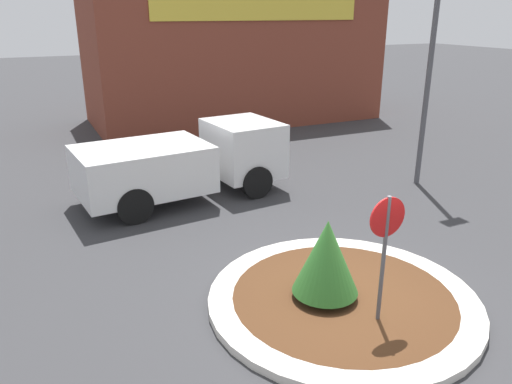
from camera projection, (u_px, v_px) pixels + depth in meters
ground_plane at (342, 303)px, 9.32m from camera, size 120.00×120.00×0.00m
traffic_island at (343, 299)px, 9.30m from camera, size 5.02×5.02×0.15m
stop_sign at (385, 239)px, 8.07m from camera, size 0.68×0.07×2.40m
island_shrub at (326, 257)px, 8.94m from camera, size 1.21×1.21×1.53m
utility_truck at (185, 161)px, 14.24m from camera, size 6.03×2.91×2.03m
storefront_building at (233, 57)px, 24.24m from camera, size 13.53×6.07×6.02m
light_pole at (432, 44)px, 14.35m from camera, size 0.70×0.30×7.35m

